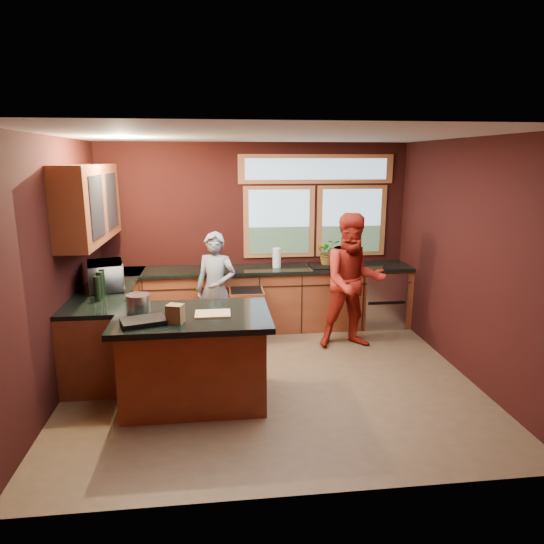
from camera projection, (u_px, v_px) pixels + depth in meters
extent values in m
plane|color=brown|center=(271.00, 378.00, 5.57)|extent=(4.50, 4.50, 0.00)
cube|color=black|center=(256.00, 236.00, 7.20)|extent=(4.50, 0.02, 2.70)
cube|color=black|center=(304.00, 325.00, 3.33)|extent=(4.50, 0.02, 2.70)
cube|color=black|center=(55.00, 269.00, 5.01)|extent=(0.02, 4.00, 2.70)
cube|color=black|center=(467.00, 259.00, 5.52)|extent=(0.02, 4.00, 2.70)
cube|color=silver|center=(271.00, 135.00, 4.96)|extent=(4.50, 4.00, 0.02)
cube|color=#7D9BAD|center=(279.00, 222.00, 7.18)|extent=(1.06, 0.02, 1.06)
cube|color=#7D9BAD|center=(351.00, 221.00, 7.30)|extent=(1.06, 0.02, 1.06)
cube|color=#A1592E|center=(317.00, 169.00, 7.06)|extent=(2.30, 0.02, 0.42)
cube|color=#622B17|center=(89.00, 204.00, 5.71)|extent=(0.36, 1.80, 0.90)
cube|color=#622B17|center=(258.00, 300.00, 7.12)|extent=(4.50, 0.60, 0.88)
cube|color=black|center=(258.00, 269.00, 7.00)|extent=(4.50, 0.64, 0.05)
cube|color=#B7B7BC|center=(380.00, 297.00, 7.31)|extent=(0.60, 0.58, 0.85)
cube|color=black|center=(333.00, 268.00, 7.10)|extent=(0.66, 0.46, 0.05)
cube|color=#622B17|center=(109.00, 324.00, 6.07)|extent=(0.60, 2.30, 0.88)
cube|color=black|center=(107.00, 289.00, 5.97)|extent=(0.64, 2.30, 0.05)
cube|color=#622B17|center=(195.00, 361.00, 4.98)|extent=(1.40, 0.90, 0.88)
cube|color=black|center=(193.00, 317.00, 4.87)|extent=(1.55, 1.05, 0.06)
imported|color=slate|center=(216.00, 290.00, 6.43)|extent=(0.66, 0.55, 1.54)
imported|color=maroon|center=(353.00, 282.00, 6.35)|extent=(0.88, 0.69, 1.79)
imported|color=#999999|center=(106.00, 276.00, 5.83)|extent=(0.53, 0.67, 0.33)
imported|color=#999999|center=(328.00, 252.00, 7.13)|extent=(0.35, 0.30, 0.39)
cylinder|color=silver|center=(277.00, 258.00, 7.00)|extent=(0.12, 0.12, 0.28)
cube|color=tan|center=(213.00, 314.00, 4.83)|extent=(0.35, 0.25, 0.02)
cylinder|color=silver|center=(138.00, 303.00, 4.92)|extent=(0.24, 0.24, 0.18)
cube|color=brown|center=(175.00, 314.00, 4.58)|extent=(0.18, 0.16, 0.18)
cube|color=black|center=(143.00, 321.00, 4.56)|extent=(0.47, 0.39, 0.05)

